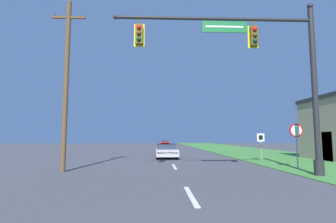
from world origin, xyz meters
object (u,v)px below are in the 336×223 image
(signal_mast, at_px, (266,67))
(stop_sign, at_px, (296,136))
(car_ahead, at_px, (166,151))
(utility_pole_near, at_px, (66,81))
(route_sign_post, at_px, (261,141))
(far_car, at_px, (165,143))

(signal_mast, height_order, stop_sign, signal_mast)
(signal_mast, bearing_deg, stop_sign, 42.90)
(signal_mast, xyz_separation_m, car_ahead, (-4.35, 11.28, -4.46))
(stop_sign, bearing_deg, utility_pole_near, -177.95)
(utility_pole_near, bearing_deg, signal_mast, -11.36)
(signal_mast, relative_size, route_sign_post, 4.81)
(far_car, height_order, stop_sign, stop_sign)
(car_ahead, relative_size, route_sign_post, 2.32)
(route_sign_post, relative_size, utility_pole_near, 0.22)
(far_car, bearing_deg, signal_mast, -85.38)
(stop_sign, bearing_deg, signal_mast, -137.10)
(route_sign_post, bearing_deg, far_car, 99.53)
(far_car, xyz_separation_m, route_sign_post, (6.24, -37.15, 0.92))
(car_ahead, bearing_deg, stop_sign, -51.55)
(signal_mast, relative_size, far_car, 2.09)
(far_car, relative_size, stop_sign, 1.86)
(signal_mast, height_order, route_sign_post, signal_mast)
(route_sign_post, xyz_separation_m, utility_pole_near, (-12.62, -5.52, 3.23))
(far_car, bearing_deg, stop_sign, -81.56)
(stop_sign, xyz_separation_m, utility_pole_near, (-12.64, -0.45, 2.90))
(signal_mast, distance_m, car_ahead, 12.88)
(stop_sign, bearing_deg, far_car, 98.44)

